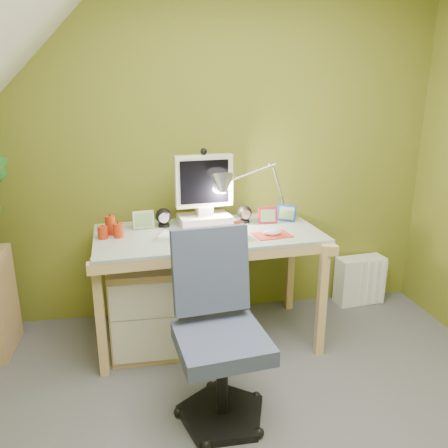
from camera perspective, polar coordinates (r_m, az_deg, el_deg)
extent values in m
cube|color=olive|center=(3.08, -1.89, 9.46)|extent=(3.20, 0.01, 2.40)
cube|color=white|center=(2.61, -3.44, -1.78)|extent=(0.49, 0.31, 0.02)
cube|color=red|center=(2.70, 6.32, -1.43)|extent=(0.24, 0.19, 0.01)
ellipsoid|color=silver|center=(2.69, 6.33, -1.10)|extent=(0.13, 0.09, 0.04)
cylinder|color=maroon|center=(2.70, 1.91, -0.50)|extent=(0.08, 0.08, 0.08)
cube|color=#B51331|center=(2.93, 5.73, 1.14)|extent=(0.13, 0.02, 0.11)
cube|color=navy|center=(3.01, 8.11, 1.47)|extent=(0.12, 0.08, 0.11)
cube|color=#AEBA80|center=(2.85, -10.48, 0.56)|extent=(0.14, 0.04, 0.12)
cube|color=white|center=(3.60, 17.28, -6.99)|extent=(0.39, 0.19, 0.37)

